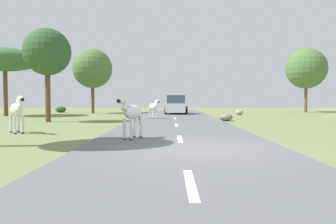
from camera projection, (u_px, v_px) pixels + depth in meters
ground_plane at (197, 149)px, 9.33m from camera, size 90.00×90.00×0.00m
road at (182, 148)px, 9.33m from camera, size 6.00×64.00×0.05m
lane_markings at (183, 153)px, 8.33m from camera, size 0.16×56.00×0.01m
zebra_0 at (131, 113)px, 11.28m from camera, size 0.85×1.54×1.53m
zebra_1 at (17, 110)px, 13.66m from camera, size 1.26×1.49×1.64m
zebra_2 at (154, 107)px, 23.10m from camera, size 0.95×1.35×1.40m
car_0 at (177, 105)px, 30.68m from camera, size 2.27×4.46×1.74m
tree_0 at (47, 52)px, 20.37m from camera, size 2.95×2.95×5.88m
tree_2 at (306, 69)px, 35.37m from camera, size 4.37×4.37×6.96m
tree_3 at (5, 60)px, 27.64m from camera, size 5.60×5.60×5.78m
tree_5 at (92, 69)px, 32.59m from camera, size 3.95×3.95×6.49m
bush_2 at (61, 109)px, 34.93m from camera, size 1.12×1.00×0.67m
rock_0 at (226, 117)px, 21.46m from camera, size 0.89×0.89×0.49m
rock_1 at (239, 112)px, 29.36m from camera, size 0.70×0.58×0.49m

